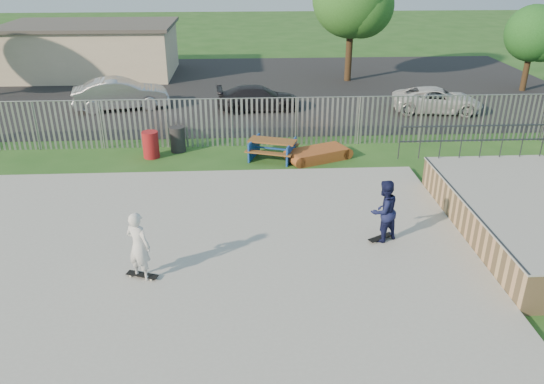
{
  "coord_description": "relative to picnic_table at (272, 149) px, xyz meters",
  "views": [
    {
      "loc": [
        1.51,
        -11.7,
        7.43
      ],
      "look_at": [
        2.25,
        2.0,
        1.1
      ],
      "focal_mm": 35.0,
      "sensor_mm": 36.0,
      "label": 1
    }
  ],
  "objects": [
    {
      "name": "picnic_table",
      "position": [
        0.0,
        0.0,
        0.0
      ],
      "size": [
        2.18,
        1.98,
        0.76
      ],
      "rotation": [
        0.0,
        0.0,
        -0.33
      ],
      "color": "brown",
      "rests_on": "ground"
    },
    {
      "name": "car_white",
      "position": [
        8.46,
        5.93,
        0.23
      ],
      "size": [
        4.55,
        2.58,
        1.2
      ],
      "primitive_type": "imported",
      "rotation": [
        0.0,
        0.0,
        1.43
      ],
      "color": "silver",
      "rests_on": "parking_lot"
    },
    {
      "name": "car_silver",
      "position": [
        -7.21,
        7.34,
        0.4
      ],
      "size": [
        4.89,
        2.6,
        1.53
      ],
      "primitive_type": "imported",
      "rotation": [
        0.0,
        0.0,
        1.79
      ],
      "color": "#BBBAC0",
      "rests_on": "parking_lot"
    },
    {
      "name": "quarter_pipe",
      "position": [
        6.93,
        -6.44,
        0.17
      ],
      "size": [
        5.5,
        7.05,
        2.19
      ],
      "color": "tan",
      "rests_on": "ground"
    },
    {
      "name": "building",
      "position": [
        -10.56,
        15.52,
        1.22
      ],
      "size": [
        10.4,
        6.4,
        3.2
      ],
      "color": "beige",
      "rests_on": "ground"
    },
    {
      "name": "fence",
      "position": [
        -1.56,
        -2.89,
        0.61
      ],
      "size": [
        26.04,
        16.02,
        2.0
      ],
      "color": "gray",
      "rests_on": "ground"
    },
    {
      "name": "tree_right",
      "position": [
        14.88,
        9.97,
        2.78
      ],
      "size": [
        3.06,
        3.06,
        4.71
      ],
      "color": "#3D2B18",
      "rests_on": "ground"
    },
    {
      "name": "skater_navy",
      "position": [
        2.62,
        -6.69,
        0.64
      ],
      "size": [
        1.07,
        0.99,
        1.75
      ],
      "primitive_type": "imported",
      "rotation": [
        0.0,
        0.0,
        3.65
      ],
      "color": "#141840",
      "rests_on": "concrete_slab"
    },
    {
      "name": "funbox",
      "position": [
        1.75,
        -0.19,
        -0.17
      ],
      "size": [
        2.36,
        1.81,
        0.42
      ],
      "rotation": [
        0.0,
        0.0,
        0.41
      ],
      "color": "brown",
      "rests_on": "ground"
    },
    {
      "name": "skateboard_a",
      "position": [
        2.62,
        -6.69,
        -0.2
      ],
      "size": [
        0.8,
        0.56,
        0.08
      ],
      "rotation": [
        0.0,
        0.0,
        0.51
      ],
      "color": "black",
      "rests_on": "concrete_slab"
    },
    {
      "name": "parking_lot",
      "position": [
        -2.56,
        11.52,
        -0.38
      ],
      "size": [
        40.0,
        18.0,
        0.02
      ],
      "primitive_type": "cube",
      "color": "black",
      "rests_on": "ground"
    },
    {
      "name": "trash_bin_red",
      "position": [
        -4.7,
        0.39,
        0.13
      ],
      "size": [
        0.62,
        0.62,
        1.04
      ],
      "primitive_type": "cylinder",
      "color": "maroon",
      "rests_on": "ground"
    },
    {
      "name": "skateboard_b",
      "position": [
        -3.62,
        -8.19,
        -0.2
      ],
      "size": [
        0.82,
        0.46,
        0.08
      ],
      "rotation": [
        0.0,
        0.0,
        -0.34
      ],
      "color": "black",
      "rests_on": "concrete_slab"
    },
    {
      "name": "car_dark",
      "position": [
        -0.31,
        6.78,
        0.24
      ],
      "size": [
        4.27,
        2.0,
        1.2
      ],
      "primitive_type": "imported",
      "rotation": [
        0.0,
        0.0,
        1.65
      ],
      "color": "black",
      "rests_on": "parking_lot"
    },
    {
      "name": "concrete_slab",
      "position": [
        -2.56,
        -7.48,
        -0.31
      ],
      "size": [
        15.0,
        12.0,
        0.15
      ],
      "primitive_type": "cube",
      "color": "#9D9D98",
      "rests_on": "ground"
    },
    {
      "name": "skater_white",
      "position": [
        -3.62,
        -8.19,
        0.64
      ],
      "size": [
        0.76,
        0.68,
        1.75
      ],
      "primitive_type": "imported",
      "rotation": [
        0.0,
        0.0,
        2.62
      ],
      "color": "silver",
      "rests_on": "concrete_slab"
    },
    {
      "name": "trash_bin_grey",
      "position": [
        -3.73,
        1.03,
        0.12
      ],
      "size": [
        0.61,
        0.61,
        1.01
      ],
      "primitive_type": "cylinder",
      "color": "black",
      "rests_on": "ground"
    },
    {
      "name": "ground",
      "position": [
        -2.56,
        -7.48,
        -0.39
      ],
      "size": [
        120.0,
        120.0,
        0.0
      ],
      "primitive_type": "plane",
      "color": "#24521C",
      "rests_on": "ground"
    }
  ]
}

